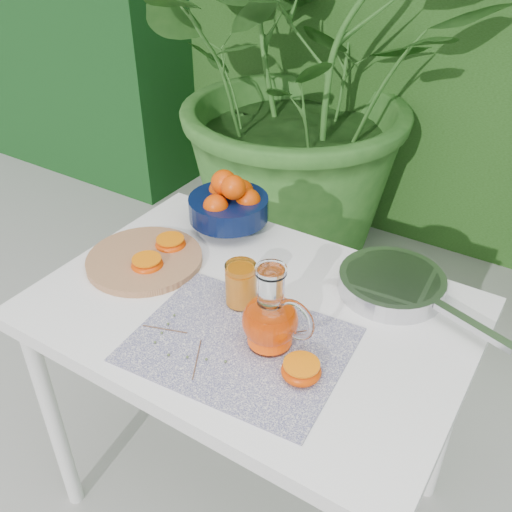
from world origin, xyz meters
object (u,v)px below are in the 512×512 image
Objects in this scene: white_table at (252,332)px; saute_pan at (393,283)px; cutting_board at (145,260)px; fruit_bowl at (229,203)px; juice_pitcher at (271,319)px.

saute_pan is at bearing 41.32° from white_table.
fruit_bowl reaches higher than cutting_board.
white_table is 5.06× the size of juice_pitcher.
fruit_bowl is 1.22× the size of juice_pitcher.
fruit_bowl is at bearing 71.32° from cutting_board.
white_table is 0.34m from cutting_board.
fruit_bowl is 0.49m from juice_pitcher.
fruit_bowl is at bearing 132.67° from white_table.
fruit_bowl is (0.09, 0.26, 0.07)m from cutting_board.
white_table is at bearing -47.33° from fruit_bowl.
white_table is 0.36m from saute_pan.
cutting_board is at bearing -108.68° from fruit_bowl.
juice_pitcher is (0.35, -0.35, -0.01)m from fruit_bowl.
juice_pitcher reaches higher than fruit_bowl.
juice_pitcher is 0.42× the size of saute_pan.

